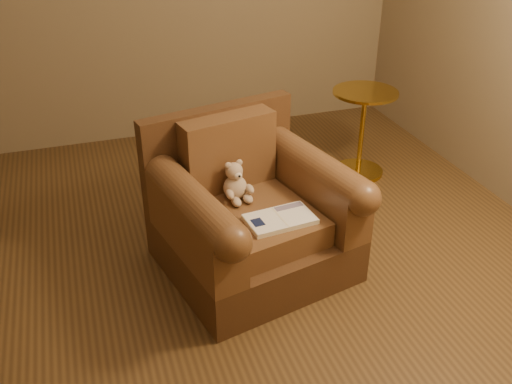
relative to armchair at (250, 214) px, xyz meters
name	(u,v)px	position (x,y,z in m)	size (l,w,h in m)	color
floor	(227,269)	(-0.14, -0.02, -0.32)	(4.00, 4.00, 0.00)	#53391C
armchair	(250,214)	(0.00, 0.00, 0.00)	(1.10, 1.06, 0.83)	#482C18
teddy_bear	(236,185)	(-0.05, 0.07, 0.16)	(0.16, 0.19, 0.22)	tan
guidebook	(280,219)	(0.09, -0.23, 0.09)	(0.37, 0.24, 0.03)	beige
side_table	(362,130)	(1.10, 0.80, 0.02)	(0.45, 0.45, 0.64)	gold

